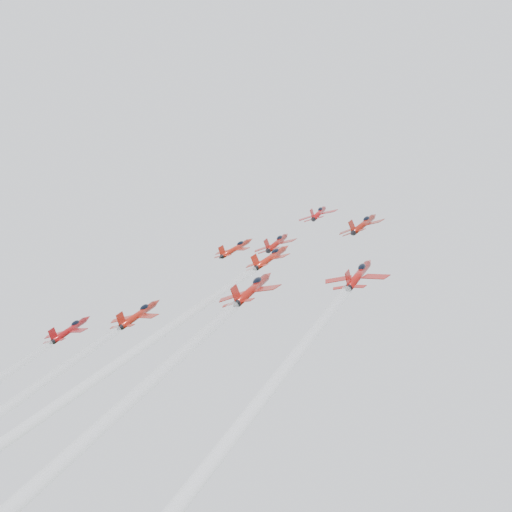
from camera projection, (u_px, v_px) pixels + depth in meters
The scene contains 7 objects.
jet_lead at pixel (319, 213), 153.41m from camera, with size 8.98×11.19×8.12m.
jet_row2_left at pixel (236, 248), 145.08m from camera, with size 8.55×10.65×7.73m.
jet_row2_center at pixel (277, 242), 136.50m from camera, with size 9.01×11.22×8.14m.
jet_row2_right at pixel (364, 224), 127.40m from camera, with size 9.03×11.25×8.16m.
jet_center at pixel (116, 375), 87.80m from camera, with size 9.25×83.19×58.64m.
jet_rear_right at pixel (3, 491), 64.84m from camera, with size 10.52×94.56×66.66m.
jet_rear_farright at pixel (189, 455), 59.44m from camera, with size 9.06×81.46×57.43m.
Camera 1 is at (65.81, -100.23, 129.25)m, focal length 50.00 mm.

